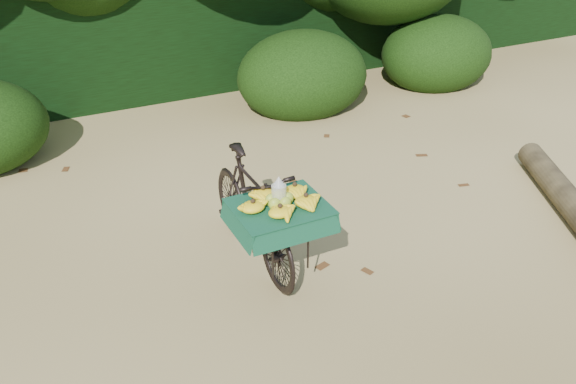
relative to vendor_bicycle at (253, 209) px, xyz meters
name	(u,v)px	position (x,y,z in m)	size (l,w,h in m)	color
ground	(374,295)	(0.74, -0.98, -0.55)	(80.00, 80.00, 0.00)	tan
vendor_bicycle	(253,209)	(0.00, 0.00, 0.00)	(0.77, 1.82, 1.08)	black
hedge_backdrop	(164,29)	(0.74, 5.32, 0.35)	(26.00, 1.80, 1.80)	black
bush_clumps	(241,89)	(1.24, 3.32, -0.10)	(8.80, 1.70, 0.90)	black
leaf_litter	(337,256)	(0.74, -0.33, -0.55)	(7.00, 7.30, 0.01)	#523016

